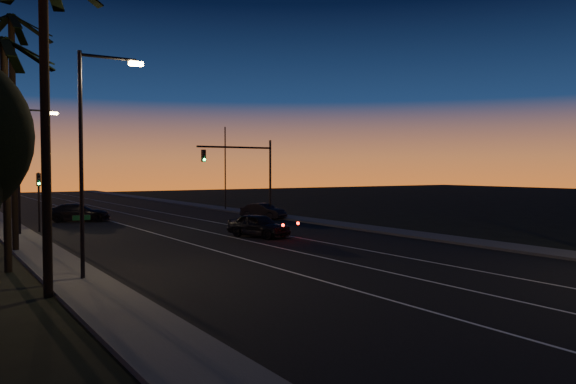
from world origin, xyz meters
TOP-DOWN VIEW (x-y plane):
  - road at (0.00, 30.00)m, footprint 20.00×170.00m
  - sidewalk_left at (-11.20, 30.00)m, footprint 2.40×170.00m
  - sidewalk_right at (11.20, 30.00)m, footprint 2.40×170.00m
  - lane_stripe_left at (-3.00, 30.00)m, footprint 0.12×160.00m
  - lane_stripe_mid at (0.50, 30.00)m, footprint 0.12×160.00m
  - lane_stripe_right at (4.00, 30.00)m, footprint 0.12×160.00m
  - palm_near at (-12.60, 18.00)m, footprint 4.25×4.16m
  - palm_mid at (-13.20, 24.00)m, footprint 4.25×4.16m
  - palm_far at (-12.20, 30.00)m, footprint 4.25×4.16m
  - streetlight_left_near at (-10.70, 20.00)m, footprint 2.55×0.26m
  - streetlight_left_far at (-10.69, 38.00)m, footprint 2.55×0.26m
  - street_sign at (-10.80, 21.00)m, footprint 0.70×0.06m
  - signal_mast at (7.14, 39.99)m, footprint 7.10×0.41m
  - signal_post at (-9.50, 39.98)m, footprint 0.28×0.37m
  - far_pole_right at (11.00, 52.00)m, footprint 0.14×0.14m
  - lead_car at (2.04, 28.99)m, footprint 3.24×5.24m
  - right_car at (9.00, 40.37)m, footprint 3.06×4.44m
  - cross_car at (-5.40, 46.82)m, footprint 5.64×3.88m

SIDE VIEW (x-z plane):
  - road at x=0.00m, z-range 0.00..0.01m
  - lane_stripe_left at x=-3.00m, z-range 0.01..0.02m
  - lane_stripe_mid at x=0.50m, z-range 0.01..0.02m
  - lane_stripe_right at x=4.00m, z-range 0.01..0.02m
  - sidewalk_left at x=-11.20m, z-range 0.00..0.16m
  - sidewalk_right at x=11.20m, z-range 0.00..0.16m
  - right_car at x=9.00m, z-range 0.01..1.40m
  - cross_car at x=-5.40m, z-range 0.01..1.53m
  - lead_car at x=2.04m, z-range 0.01..1.53m
  - street_sign at x=-10.80m, z-range 0.36..2.96m
  - signal_post at x=-9.50m, z-range 0.79..4.99m
  - far_pole_right at x=11.00m, z-range 0.00..9.00m
  - signal_mast at x=7.14m, z-range 1.28..8.28m
  - streetlight_left_far at x=-10.69m, z-range 0.81..9.31m
  - streetlight_left_near at x=-10.70m, z-range 0.82..9.82m
  - palm_mid at x=-13.20m, z-range 1.24..11.27m
  - palm_near at x=-12.60m, z-range 1.31..12.84m
  - palm_far at x=-12.20m, z-range 1.35..13.88m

